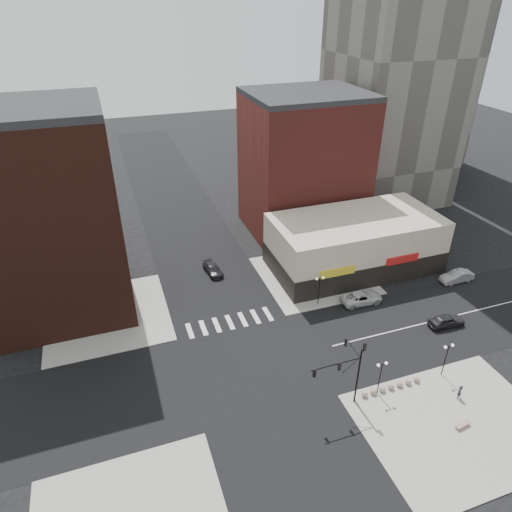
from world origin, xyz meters
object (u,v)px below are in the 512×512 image
dark_sedan_east (447,321)px  pedestrian (460,392)px  traffic_signal (349,366)px  street_lamp_ne (320,284)px  white_suv (362,298)px  street_lamp_se_b (447,352)px  stone_bench (463,425)px  silver_sedan (457,277)px  street_lamp_se_a (381,370)px  dark_sedan_north (213,269)px

dark_sedan_east → pedestrian: (-6.58, -10.05, 0.17)m
traffic_signal → dark_sedan_east: (17.80, 6.62, -4.18)m
street_lamp_ne → white_suv: 6.33m
pedestrian → street_lamp_se_b: bearing=-127.8°
pedestrian → dark_sedan_east: bearing=-151.5°
street_lamp_se_b → stone_bench: 7.44m
dark_sedan_east → silver_sedan: 11.09m
street_lamp_se_a → pedestrian: bearing=-23.7°
street_lamp_se_a → stone_bench: 8.82m
traffic_signal → dark_sedan_east: traffic_signal is taller
silver_sedan → street_lamp_se_a: bearing=-56.7°
dark_sedan_north → stone_bench: 37.69m
street_lamp_ne → dark_sedan_east: street_lamp_ne is taller
street_lamp_se_a → street_lamp_ne: (1.00, 16.00, 0.00)m
street_lamp_ne → dark_sedan_north: (-11.21, 11.99, -2.61)m
silver_sedan → pedestrian: (-14.56, -17.77, 0.14)m
silver_sedan → pedestrian: size_ratio=2.96×
street_lamp_se_a → silver_sedan: (22.01, 14.50, -2.48)m
dark_sedan_east → silver_sedan: size_ratio=0.93×
traffic_signal → street_lamp_se_a: 4.12m
traffic_signal → dark_sedan_north: traffic_signal is taller
street_lamp_ne → street_lamp_se_a: bearing=-93.6°
street_lamp_ne → pedestrian: size_ratio=2.51×
street_lamp_se_a → street_lamp_se_b: size_ratio=1.00×
traffic_signal → street_lamp_se_a: traffic_signal is taller
street_lamp_ne → pedestrian: (6.45, -19.27, -2.34)m
silver_sedan → traffic_signal: bearing=-61.0°
street_lamp_se_a → silver_sedan: street_lamp_se_a is taller
silver_sedan → dark_sedan_north: bearing=-112.8°
dark_sedan_north → pedestrian: pedestrian is taller
dark_sedan_north → stone_bench: size_ratio=2.77×
dark_sedan_east → dark_sedan_north: bearing=52.1°
street_lamp_se_b → stone_bench: street_lamp_se_b is taller
traffic_signal → dark_sedan_north: bearing=103.0°
stone_bench → dark_sedan_north: bearing=106.3°
dark_sedan_north → pedestrian: 35.91m
dark_sedan_east → silver_sedan: silver_sedan is taller
pedestrian → stone_bench: bearing=27.9°
traffic_signal → white_suv: traffic_signal is taller
dark_sedan_east → stone_bench: bearing=149.9°
street_lamp_se_a → street_lamp_se_b: bearing=0.0°
silver_sedan → stone_bench: 26.62m
white_suv → dark_sedan_north: size_ratio=1.19×
silver_sedan → dark_sedan_east: bearing=-46.1°
white_suv → pedestrian: (0.83, -17.77, 0.17)m
traffic_signal → pedestrian: 12.40m
pedestrian → stone_bench: (-2.04, -3.04, -0.63)m
street_lamp_se_a → dark_sedan_north: size_ratio=0.89×
pedestrian → street_lamp_se_a: bearing=-51.9°
silver_sedan → dark_sedan_north: 34.93m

